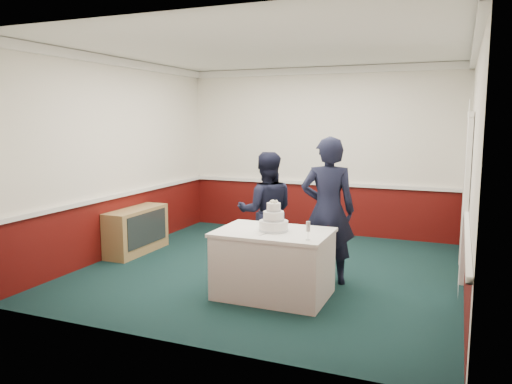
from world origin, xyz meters
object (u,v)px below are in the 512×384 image
at_px(champagne_flute, 308,227).
at_px(person_woman, 328,211).
at_px(sideboard, 137,231).
at_px(cake_table, 273,263).
at_px(wedding_cake, 274,222).
at_px(cake_knife, 265,234).
at_px(person_man, 266,211).

bearing_deg(champagne_flute, person_woman, 92.27).
xyz_separation_m(sideboard, cake_table, (2.66, -1.01, 0.05)).
height_order(cake_table, person_woman, person_woman).
distance_m(wedding_cake, cake_knife, 0.23).
distance_m(champagne_flute, person_man, 1.57).
bearing_deg(cake_table, cake_knife, -98.53).
xyz_separation_m(person_man, person_woman, (0.92, -0.22, 0.11)).
xyz_separation_m(cake_table, wedding_cake, (0.00, 0.00, 0.50)).
relative_size(person_man, person_woman, 0.88).
height_order(sideboard, person_man, person_man).
relative_size(cake_table, person_man, 0.80).
relative_size(wedding_cake, cake_knife, 1.65).
xyz_separation_m(cake_table, person_woman, (0.46, 0.73, 0.54)).
distance_m(cake_table, person_woman, 1.02).
bearing_deg(cake_table, sideboard, 159.19).
bearing_deg(person_woman, champagne_flute, 78.69).
bearing_deg(champagne_flute, cake_table, 150.75).
bearing_deg(sideboard, person_woman, -5.08).
height_order(wedding_cake, champagne_flute, wedding_cake).
bearing_deg(person_woman, wedding_cake, 44.37).
height_order(sideboard, cake_knife, cake_knife).
height_order(sideboard, champagne_flute, champagne_flute).
distance_m(cake_table, cake_knife, 0.44).
xyz_separation_m(sideboard, person_woman, (3.12, -0.28, 0.59)).
relative_size(sideboard, cake_table, 0.91).
relative_size(cake_table, champagne_flute, 6.44).
distance_m(cake_table, wedding_cake, 0.50).
relative_size(sideboard, wedding_cake, 3.30).
distance_m(cake_knife, person_woman, 1.06).
bearing_deg(person_man, cake_table, 92.38).
bearing_deg(champagne_flute, wedding_cake, 150.75).
height_order(sideboard, cake_table, cake_table).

